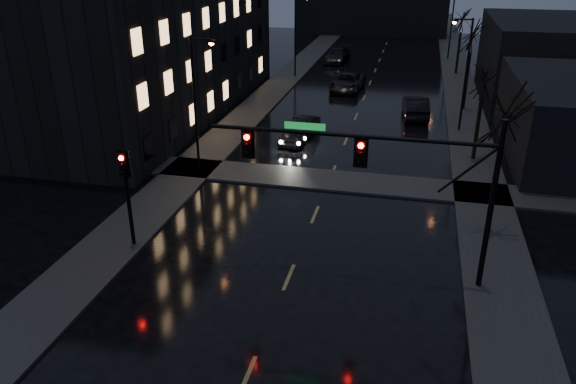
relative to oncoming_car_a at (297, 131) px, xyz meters
The scene contains 21 objects.
sidewalk_left 11.29m from the oncoming_car_a, 117.39° to the left, with size 3.00×140.00×0.12m, color #2D2D2B.
sidewalk_right 15.50m from the oncoming_car_a, 40.26° to the left, with size 3.00×140.00×0.12m, color #2D2D2B.
sidewalk_cross 7.33m from the oncoming_car_a, 62.95° to the right, with size 40.00×3.00×0.12m, color #2D2D2B.
apartment_block 15.05m from the oncoming_car_a, 159.21° to the left, with size 12.00×30.00×12.00m, color black.
commercial_right_far 30.77m from the oncoming_car_a, 48.55° to the left, with size 12.00×18.00×6.00m, color black.
far_block 53.11m from the oncoming_car_a, 89.66° to the left, with size 22.00×10.00×8.00m, color black.
signal_mast 18.01m from the oncoming_car_a, 65.88° to the right, with size 11.11×0.41×7.00m.
signal_pole_left 16.69m from the oncoming_car_a, 104.65° to the right, with size 0.35×0.41×4.53m.
tree_near 16.97m from the oncoming_car_a, 43.18° to the right, with size 3.52×3.52×8.08m.
tree_mid_a 12.80m from the oncoming_car_a, ahead, with size 3.30×3.30×7.58m.
tree_mid_b 17.11m from the oncoming_car_a, 43.21° to the left, with size 3.74×3.74×8.59m.
tree_far 28.12m from the oncoming_car_a, 64.89° to the left, with size 3.43×3.43×7.88m.
streetlight_l_near 9.13m from the oncoming_car_a, 121.38° to the right, with size 1.53×0.28×8.00m.
streetlight_l_far 20.85m from the oncoming_car_a, 102.04° to the left, with size 1.53×0.28×8.00m.
streetlight_r_mid 12.65m from the oncoming_car_a, 24.67° to the left, with size 1.53×0.28×8.00m.
streetlight_r_far 34.99m from the oncoming_car_a, 71.73° to the left, with size 1.53×0.28×8.00m.
oncoming_car_a is the anchor object (origin of this frame).
oncoming_car_b 1.12m from the oncoming_car_a, 80.96° to the left, with size 1.45×4.16×1.37m, color black.
oncoming_car_c 15.55m from the oncoming_car_a, 84.41° to the left, with size 2.58×5.60×1.56m, color black.
oncoming_car_d 28.72m from the oncoming_car_a, 92.82° to the left, with size 2.26×5.56×1.61m, color black.
lead_car 11.18m from the oncoming_car_a, 45.27° to the left, with size 1.80×5.17×1.70m, color black.
Camera 1 is at (4.41, -11.30, 12.72)m, focal length 35.00 mm.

